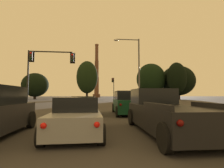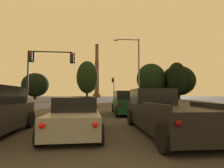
% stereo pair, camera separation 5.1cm
% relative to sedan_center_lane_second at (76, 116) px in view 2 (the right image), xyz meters
% --- Properties ---
extents(sedan_center_lane_second, '(2.06, 4.73, 1.43)m').
position_rel_sedan_center_lane_second_xyz_m(sedan_center_lane_second, '(0.00, 0.00, 0.00)').
color(sedan_center_lane_second, gray).
rests_on(sedan_center_lane_second, ground_plane).
extents(hatchback_center_lane_front, '(2.07, 4.17, 1.44)m').
position_rel_sedan_center_lane_second_xyz_m(hatchback_center_lane_front, '(-0.00, 6.02, -0.00)').
color(hatchback_center_lane_front, silver).
rests_on(hatchback_center_lane_front, ground_plane).
extents(pickup_truck_right_lane_second, '(2.26, 5.53, 1.82)m').
position_rel_sedan_center_lane_second_xyz_m(pickup_truck_right_lane_second, '(3.55, -0.37, 0.14)').
color(pickup_truck_right_lane_second, black).
rests_on(pickup_truck_right_lane_second, ground_plane).
extents(suv_right_lane_front, '(2.29, 4.97, 1.86)m').
position_rel_sedan_center_lane_second_xyz_m(suv_right_lane_front, '(3.33, 6.59, 0.23)').
color(suv_right_lane_front, '#0F3823').
rests_on(suv_right_lane_front, ground_plane).
extents(traffic_light_far_right, '(0.78, 0.50, 6.47)m').
position_rel_sedan_center_lane_second_xyz_m(traffic_light_far_right, '(6.13, 41.13, 3.56)').
color(traffic_light_far_right, black).
rests_on(traffic_light_far_right, ground_plane).
extents(traffic_light_overhead_left, '(5.33, 0.50, 6.57)m').
position_rel_sedan_center_lane_second_xyz_m(traffic_light_overhead_left, '(-4.99, 12.89, 4.34)').
color(traffic_light_overhead_left, black).
rests_on(traffic_light_overhead_left, ground_plane).
extents(street_lamp, '(3.63, 0.36, 9.36)m').
position_rel_sedan_center_lane_second_xyz_m(street_lamp, '(6.32, 15.98, 5.06)').
color(street_lamp, '#56565B').
rests_on(street_lamp, ground_plane).
extents(smokestack, '(5.34, 5.34, 39.32)m').
position_rel_sedan_center_lane_second_xyz_m(smokestack, '(2.74, 120.16, 14.74)').
color(smokestack, '#523427').
rests_on(smokestack, ground_plane).
extents(treeline_center_right, '(7.57, 6.81, 13.88)m').
position_rel_sedan_center_lane_second_xyz_m(treeline_center_right, '(-1.72, 55.62, 7.37)').
color(treeline_center_right, black).
rests_on(treeline_center_right, ground_plane).
extents(treeline_left_mid, '(10.17, 9.16, 10.25)m').
position_rel_sedan_center_lane_second_xyz_m(treeline_left_mid, '(-22.10, 63.42, 4.94)').
color(treeline_left_mid, black).
rests_on(treeline_left_mid, ground_plane).
extents(treeline_far_right, '(7.13, 6.41, 13.62)m').
position_rel_sedan_center_lane_second_xyz_m(treeline_far_right, '(30.88, 53.37, 7.17)').
color(treeline_far_right, black).
rests_on(treeline_far_right, ground_plane).
extents(treeline_far_left, '(13.76, 12.39, 13.59)m').
position_rel_sedan_center_lane_second_xyz_m(treeline_far_left, '(34.81, 60.25, 6.86)').
color(treeline_far_left, black).
rests_on(treeline_far_left, ground_plane).
extents(treeline_center_left, '(11.28, 10.15, 14.01)m').
position_rel_sedan_center_lane_second_xyz_m(treeline_center_left, '(22.99, 58.79, 7.23)').
color(treeline_center_left, black).
rests_on(treeline_center_left, ground_plane).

